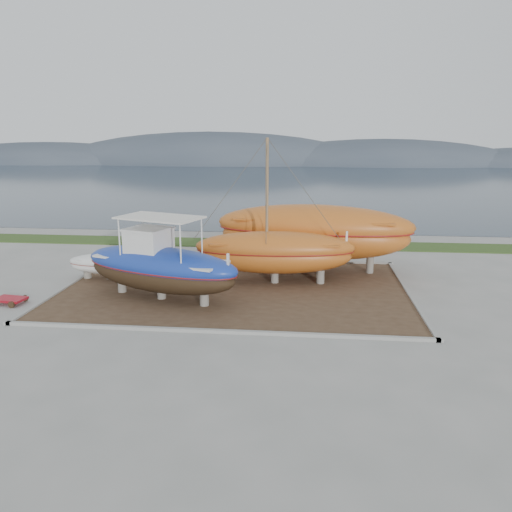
# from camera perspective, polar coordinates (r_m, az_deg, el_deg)

# --- Properties ---
(ground) EXTENTS (140.00, 140.00, 0.00)m
(ground) POSITION_cam_1_polar(r_m,az_deg,el_deg) (23.11, -3.84, -6.78)
(ground) COLOR gray
(ground) RESTS_ON ground
(dirt_patch) EXTENTS (18.00, 12.00, 0.06)m
(dirt_patch) POSITION_cam_1_polar(r_m,az_deg,el_deg) (26.84, -2.42, -3.76)
(dirt_patch) COLOR #422D1E
(dirt_patch) RESTS_ON ground
(curb_frame) EXTENTS (18.60, 12.60, 0.15)m
(curb_frame) POSITION_cam_1_polar(r_m,az_deg,el_deg) (26.83, -2.42, -3.66)
(curb_frame) COLOR gray
(curb_frame) RESTS_ON ground
(grass_strip) EXTENTS (44.00, 3.00, 0.08)m
(grass_strip) POSITION_cam_1_polar(r_m,az_deg,el_deg) (37.88, 0.06, 1.45)
(grass_strip) COLOR #284219
(grass_strip) RESTS_ON ground
(sea) EXTENTS (260.00, 100.00, 0.04)m
(sea) POSITION_cam_1_polar(r_m,az_deg,el_deg) (91.77, 3.52, 8.62)
(sea) COLOR #1C2A39
(sea) RESTS_ON ground
(mountain_ridge) EXTENTS (200.00, 36.00, 20.00)m
(mountain_ridge) POSITION_cam_1_polar(r_m,az_deg,el_deg) (146.60, 4.44, 10.49)
(mountain_ridge) COLOR #333D49
(mountain_ridge) RESTS_ON ground
(blue_caique) EXTENTS (9.06, 5.42, 4.16)m
(blue_caique) POSITION_cam_1_polar(r_m,az_deg,el_deg) (25.07, -10.93, -0.24)
(blue_caique) COLOR #18359A
(blue_caique) RESTS_ON dirt_patch
(white_dinghy) EXTENTS (4.65, 1.80, 1.39)m
(white_dinghy) POSITION_cam_1_polar(r_m,az_deg,el_deg) (29.64, -16.40, -1.17)
(white_dinghy) COLOR silver
(white_dinghy) RESTS_ON dirt_patch
(orange_sailboat) EXTENTS (8.90, 2.97, 7.87)m
(orange_sailboat) POSITION_cam_1_polar(r_m,az_deg,el_deg) (27.00, 2.20, 5.00)
(orange_sailboat) COLOR #AA541A
(orange_sailboat) RESTS_ON dirt_patch
(orange_bare_hull) EXTENTS (12.13, 4.84, 3.87)m
(orange_bare_hull) POSITION_cam_1_polar(r_m,az_deg,el_deg) (30.22, 6.56, 2.00)
(orange_bare_hull) COLOR #AA541A
(orange_bare_hull) RESTS_ON dirt_patch
(red_trailer) EXTENTS (2.29, 1.35, 0.31)m
(red_trailer) POSITION_cam_1_polar(r_m,az_deg,el_deg) (27.30, -26.27, -4.63)
(red_trailer) COLOR #A5121F
(red_trailer) RESTS_ON ground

